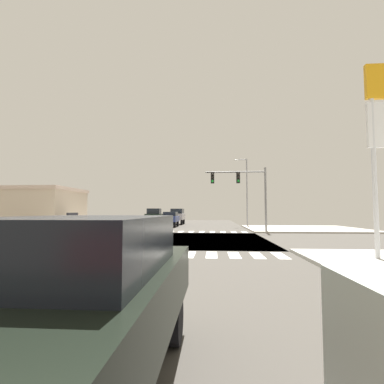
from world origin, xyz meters
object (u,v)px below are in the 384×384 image
(suv_leading_1, at_px, (177,215))
(traffic_signal_mast, at_px, (241,185))
(street_lamp, at_px, (245,186))
(bank_building, at_px, (29,208))
(sedan_trailing_3, at_px, (80,294))
(sedan_nearside_1, at_px, (171,218))
(pickup_queued_1, at_px, (155,216))

(suv_leading_1, bearing_deg, traffic_signal_mast, 116.28)
(street_lamp, height_order, bank_building, street_lamp)
(sedan_trailing_3, bearing_deg, sedan_nearside_1, 96.84)
(bank_building, bearing_deg, suv_leading_1, 28.55)
(bank_building, xyz_separation_m, sedan_nearside_1, (17.20, 2.20, -1.28))
(pickup_queued_1, bearing_deg, sedan_trailing_3, 100.30)
(sedan_trailing_3, bearing_deg, pickup_queued_1, 100.30)
(street_lamp, xyz_separation_m, pickup_queued_1, (-12.57, 2.92, -3.96))
(sedan_nearside_1, bearing_deg, bank_building, 7.29)
(bank_building, bearing_deg, sedan_trailing_3, -55.76)
(street_lamp, xyz_separation_m, sedan_nearside_1, (-9.57, -2.23, -4.13))
(traffic_signal_mast, relative_size, street_lamp, 0.68)
(street_lamp, distance_m, pickup_queued_1, 13.50)
(street_lamp, relative_size, sedan_trailing_3, 2.07)
(sedan_nearside_1, bearing_deg, traffic_signal_mast, 131.57)
(traffic_signal_mast, relative_size, sedan_nearside_1, 1.40)
(street_lamp, height_order, pickup_queued_1, street_lamp)
(pickup_queued_1, xyz_separation_m, sedan_trailing_3, (7.00, -38.50, -0.17))
(sedan_nearside_1, distance_m, sedan_trailing_3, 33.59)
(street_lamp, distance_m, suv_leading_1, 11.43)
(bank_building, height_order, sedan_nearside_1, bank_building)
(pickup_queued_1, relative_size, sedan_trailing_3, 1.19)
(bank_building, xyz_separation_m, pickup_queued_1, (14.20, 7.36, -1.11))
(traffic_signal_mast, bearing_deg, bank_building, 164.91)
(traffic_signal_mast, relative_size, pickup_queued_1, 1.18)
(traffic_signal_mast, height_order, sedan_trailing_3, traffic_signal_mast)
(pickup_queued_1, bearing_deg, bank_building, 27.39)
(pickup_queued_1, xyz_separation_m, suv_leading_1, (3.00, 2.00, 0.10))
(bank_building, bearing_deg, sedan_nearside_1, 7.29)
(sedan_nearside_1, xyz_separation_m, sedan_trailing_3, (4.00, -33.35, 0.00))
(traffic_signal_mast, xyz_separation_m, sedan_trailing_3, (-3.97, -24.36, -3.31))
(traffic_signal_mast, distance_m, suv_leading_1, 18.26)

